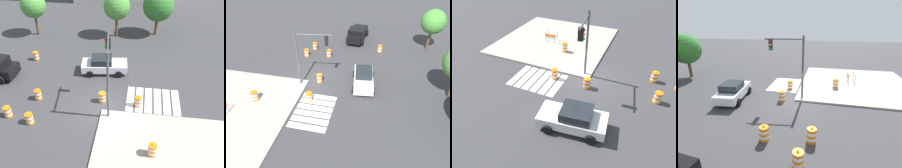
# 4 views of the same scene
# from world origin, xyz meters

# --- Properties ---
(ground_plane) EXTENTS (120.00, 120.00, 0.00)m
(ground_plane) POSITION_xyz_m (0.00, 0.00, 0.00)
(ground_plane) COLOR #38383A
(crosswalk_stripes) EXTENTS (4.35, 3.20, 0.02)m
(crosswalk_stripes) POSITION_xyz_m (4.00, 1.80, 0.01)
(crosswalk_stripes) COLOR silver
(crosswalk_stripes) RESTS_ON ground
(sports_car) EXTENTS (4.49, 2.53, 1.63)m
(sports_car) POSITION_xyz_m (-0.71, 5.49, 0.81)
(sports_car) COLOR silver
(sports_car) RESTS_ON ground
(traffic_barrel_near_corner) EXTENTS (0.56, 0.56, 1.02)m
(traffic_barrel_near_corner) POSITION_xyz_m (-5.49, 0.75, 0.45)
(traffic_barrel_near_corner) COLOR orange
(traffic_barrel_near_corner) RESTS_ON ground
(traffic_barrel_crosswalk_end) EXTENTS (0.56, 0.56, 1.02)m
(traffic_barrel_crosswalk_end) POSITION_xyz_m (-0.16, 1.12, 0.45)
(traffic_barrel_crosswalk_end) COLOR orange
(traffic_barrel_crosswalk_end) RESTS_ON ground
(traffic_barrel_median_near) EXTENTS (0.56, 0.56, 1.02)m
(traffic_barrel_median_near) POSITION_xyz_m (-5.07, -1.98, 0.45)
(traffic_barrel_median_near) COLOR orange
(traffic_barrel_median_near) RESTS_ON ground
(traffic_barrel_median_far) EXTENTS (0.56, 0.56, 1.02)m
(traffic_barrel_median_far) POSITION_xyz_m (-8.09, 6.75, 0.45)
(traffic_barrel_median_far) COLOR orange
(traffic_barrel_median_far) RESTS_ON ground
(traffic_barrel_far_curb) EXTENTS (0.56, 0.56, 1.02)m
(traffic_barrel_far_curb) POSITION_xyz_m (2.78, 0.99, 0.45)
(traffic_barrel_far_curb) COLOR orange
(traffic_barrel_far_curb) RESTS_ON ground
(traffic_barrel_lane_center) EXTENTS (0.56, 0.56, 1.02)m
(traffic_barrel_lane_center) POSITION_xyz_m (-7.00, -1.52, 0.45)
(traffic_barrel_lane_center) COLOR orange
(traffic_barrel_lane_center) RESTS_ON ground
(traffic_barrel_on_sidewalk) EXTENTS (0.56, 0.56, 1.02)m
(traffic_barrel_on_sidewalk) POSITION_xyz_m (3.89, -3.71, 0.60)
(traffic_barrel_on_sidewalk) COLOR orange
(traffic_barrel_on_sidewalk) RESTS_ON sidewalk_corner
(traffic_light_pole) EXTENTS (0.75, 3.27, 5.50)m
(traffic_light_pole) POSITION_xyz_m (0.43, 0.53, 3.91)
(traffic_light_pole) COLOR #4C4C51
(traffic_light_pole) RESTS_ON sidewalk_corner
(street_tree_streetside_near) EXTENTS (3.06, 3.06, 5.20)m
(street_tree_streetside_near) POSITION_xyz_m (-0.46, 13.52, 3.65)
(street_tree_streetside_near) COLOR brown
(street_tree_streetside_near) RESTS_ON ground
(street_tree_streetside_mid) EXTENTS (3.61, 3.61, 5.40)m
(street_tree_streetside_mid) POSITION_xyz_m (4.30, 14.61, 3.58)
(street_tree_streetside_mid) COLOR brown
(street_tree_streetside_mid) RESTS_ON ground
(street_tree_streetside_far) EXTENTS (2.93, 2.93, 5.12)m
(street_tree_streetside_far) POSITION_xyz_m (-10.19, 12.66, 3.63)
(street_tree_streetside_far) COLOR brown
(street_tree_streetside_far) RESTS_ON ground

